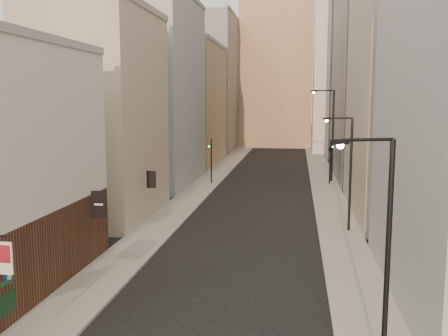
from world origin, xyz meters
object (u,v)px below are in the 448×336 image
at_px(clock_tower, 277,58).
at_px(traffic_light_right, 330,151).
at_px(streetlamp_near, 382,245).
at_px(streetlamp_mid, 348,168).
at_px(streetlamp_far, 331,130).
at_px(traffic_light_left, 211,152).
at_px(white_tower, 338,45).

height_order(clock_tower, traffic_light_right, clock_tower).
height_order(streetlamp_near, streetlamp_mid, streetlamp_near).
bearing_deg(streetlamp_far, traffic_light_right, -106.57).
bearing_deg(streetlamp_far, streetlamp_mid, -105.20).
bearing_deg(streetlamp_far, streetlamp_near, -106.01).
height_order(streetlamp_far, traffic_light_right, streetlamp_far).
bearing_deg(traffic_light_left, white_tower, -135.55).
bearing_deg(traffic_light_right, streetlamp_mid, 77.17).
xyz_separation_m(white_tower, streetlamp_far, (-2.90, -32.54, -12.68)).
bearing_deg(white_tower, streetlamp_mid, -93.23).
height_order(white_tower, streetlamp_far, white_tower).
xyz_separation_m(streetlamp_far, traffic_light_left, (-13.03, -3.10, -2.31)).
distance_m(streetlamp_near, traffic_light_right, 39.09).
bearing_deg(streetlamp_mid, traffic_light_right, 78.27).
distance_m(clock_tower, streetlamp_mid, 70.06).
bearing_deg(streetlamp_mid, clock_tower, 85.20).
height_order(streetlamp_far, traffic_light_left, streetlamp_far).
distance_m(clock_tower, streetlamp_far, 48.67).
relative_size(streetlamp_near, streetlamp_mid, 1.00).
relative_size(clock_tower, streetlamp_mid, 5.54).
distance_m(clock_tower, traffic_light_left, 51.82).
bearing_deg(white_tower, clock_tower, 128.16).
distance_m(clock_tower, white_tower, 17.83).
relative_size(clock_tower, traffic_light_left, 8.98).
relative_size(streetlamp_mid, streetlamp_far, 0.78).
bearing_deg(streetlamp_near, streetlamp_far, 67.66).
distance_m(traffic_light_left, traffic_light_right, 13.04).
relative_size(white_tower, streetlamp_far, 4.00).
bearing_deg(traffic_light_right, white_tower, -107.45).
bearing_deg(streetlamp_mid, streetlamp_near, -103.60).
bearing_deg(traffic_light_right, clock_tower, -93.07).
height_order(clock_tower, white_tower, clock_tower).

